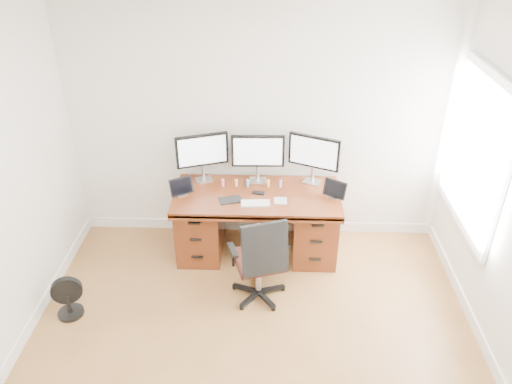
{
  "coord_description": "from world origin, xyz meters",
  "views": [
    {
      "loc": [
        0.14,
        -2.58,
        3.37
      ],
      "look_at": [
        0.0,
        1.5,
        0.95
      ],
      "focal_mm": 35.0,
      "sensor_mm": 36.0,
      "label": 1
    }
  ],
  "objects_px": {
    "desk": "(257,220)",
    "office_chair": "(260,273)",
    "monitor_center": "(258,153)",
    "floor_fan": "(67,298)",
    "keyboard": "(255,203)"
  },
  "relations": [
    {
      "from": "office_chair",
      "to": "monitor_center",
      "type": "xyz_separation_m",
      "value": [
        -0.05,
        0.99,
        0.77
      ]
    },
    {
      "from": "desk",
      "to": "monitor_center",
      "type": "height_order",
      "value": "monitor_center"
    },
    {
      "from": "monitor_center",
      "to": "floor_fan",
      "type": "bearing_deg",
      "value": -144.76
    },
    {
      "from": "office_chair",
      "to": "floor_fan",
      "type": "height_order",
      "value": "office_chair"
    },
    {
      "from": "office_chair",
      "to": "desk",
      "type": "bearing_deg",
      "value": 76.05
    },
    {
      "from": "desk",
      "to": "floor_fan",
      "type": "xyz_separation_m",
      "value": [
        -1.71,
        -1.03,
        -0.2
      ]
    },
    {
      "from": "desk",
      "to": "office_chair",
      "type": "distance_m",
      "value": 0.76
    },
    {
      "from": "desk",
      "to": "floor_fan",
      "type": "distance_m",
      "value": 2.01
    },
    {
      "from": "office_chair",
      "to": "floor_fan",
      "type": "xyz_separation_m",
      "value": [
        -1.76,
        -0.28,
        -0.12
      ]
    },
    {
      "from": "monitor_center",
      "to": "keyboard",
      "type": "height_order",
      "value": "monitor_center"
    },
    {
      "from": "office_chair",
      "to": "monitor_center",
      "type": "height_order",
      "value": "monitor_center"
    },
    {
      "from": "floor_fan",
      "to": "monitor_center",
      "type": "bearing_deg",
      "value": 17.15
    },
    {
      "from": "monitor_center",
      "to": "desk",
      "type": "bearing_deg",
      "value": -91.33
    },
    {
      "from": "desk",
      "to": "office_chair",
      "type": "xyz_separation_m",
      "value": [
        0.05,
        -0.75,
        -0.09
      ]
    },
    {
      "from": "keyboard",
      "to": "monitor_center",
      "type": "bearing_deg",
      "value": 84.5
    }
  ]
}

